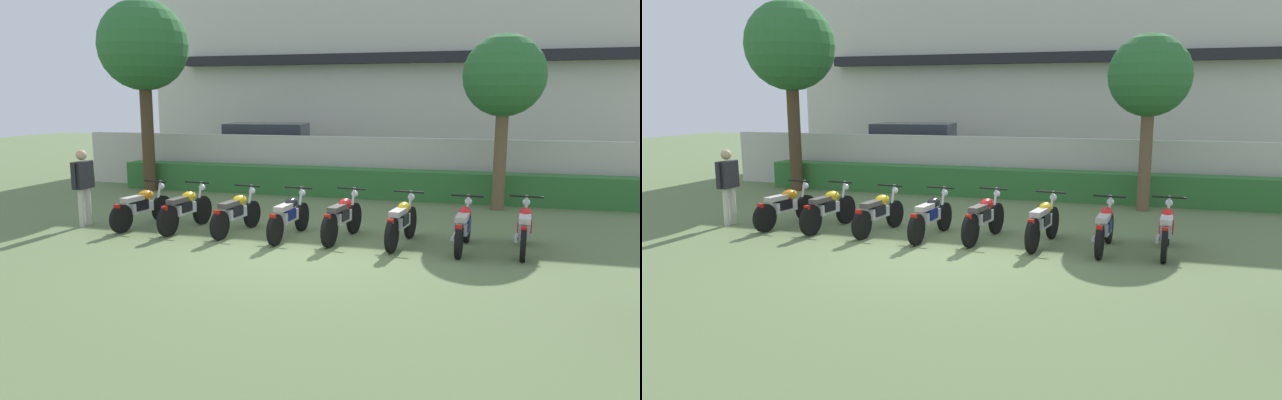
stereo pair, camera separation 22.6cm
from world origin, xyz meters
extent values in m
plane|color=#607547|center=(0.00, 0.00, 0.00)|extent=(60.00, 60.00, 0.00)
cube|color=beige|center=(0.00, 14.67, 3.78)|extent=(19.67, 6.00, 7.56)
cube|color=black|center=(0.00, 11.42, 4.16)|extent=(16.52, 0.50, 0.36)
cube|color=beige|center=(0.00, 6.87, 0.82)|extent=(18.68, 0.30, 1.64)
cube|color=#337033|center=(0.00, 6.17, 0.40)|extent=(14.95, 0.70, 0.80)
cube|color=silver|center=(-3.96, 9.27, 0.74)|extent=(4.68, 2.36, 1.00)
cube|color=#2D333D|center=(-4.16, 9.25, 1.57)|extent=(2.88, 2.00, 0.65)
cylinder|color=black|center=(-2.50, 10.37, 0.34)|extent=(0.70, 0.30, 0.68)
cylinder|color=black|center=(-2.29, 8.53, 0.34)|extent=(0.70, 0.30, 0.68)
cylinder|color=black|center=(-5.63, 10.01, 0.34)|extent=(0.70, 0.30, 0.68)
cylinder|color=black|center=(-5.42, 8.17, 0.34)|extent=(0.70, 0.30, 0.68)
cylinder|color=#4C3823|center=(-6.50, 5.54, 1.67)|extent=(0.36, 0.36, 3.35)
sphere|color=#2D6B33|center=(-6.50, 5.54, 4.26)|extent=(2.60, 2.60, 2.60)
cylinder|color=brown|center=(3.50, 5.25, 1.30)|extent=(0.30, 0.30, 2.60)
sphere|color=#2D6B33|center=(3.50, 5.25, 3.29)|extent=(1.97, 1.97, 1.97)
cylinder|color=black|center=(-3.80, 1.73, 0.29)|extent=(0.18, 0.60, 0.59)
cylinder|color=black|center=(-4.00, 0.49, 0.29)|extent=(0.18, 0.60, 0.59)
cube|color=silver|center=(-3.91, 1.06, 0.44)|extent=(0.29, 0.62, 0.22)
ellipsoid|color=orange|center=(-3.88, 1.23, 0.67)|extent=(0.29, 0.47, 0.22)
cube|color=#B2ADA3|center=(-3.94, 0.83, 0.65)|extent=(0.28, 0.55, 0.10)
cube|color=red|center=(-4.02, 0.39, 0.57)|extent=(0.11, 0.09, 0.08)
cylinder|color=silver|center=(-3.81, 1.64, 0.61)|extent=(0.09, 0.23, 0.65)
cylinder|color=black|center=(-3.83, 1.55, 0.93)|extent=(0.60, 0.13, 0.04)
sphere|color=silver|center=(-3.80, 1.75, 0.79)|extent=(0.14, 0.14, 0.14)
cylinder|color=silver|center=(-4.07, 0.83, 0.31)|extent=(0.16, 0.55, 0.07)
cube|color=black|center=(-3.92, 1.01, 0.49)|extent=(0.29, 0.39, 0.20)
cylinder|color=black|center=(-2.79, 1.72, 0.31)|extent=(0.15, 0.63, 0.63)
cylinder|color=black|center=(-2.92, 0.49, 0.31)|extent=(0.15, 0.63, 0.63)
cube|color=silver|center=(-2.86, 1.06, 0.46)|extent=(0.26, 0.62, 0.22)
ellipsoid|color=yellow|center=(-2.84, 1.22, 0.69)|extent=(0.26, 0.46, 0.22)
cube|color=#4C4742|center=(-2.88, 0.83, 0.67)|extent=(0.25, 0.54, 0.10)
cube|color=red|center=(-2.93, 0.39, 0.59)|extent=(0.11, 0.09, 0.08)
cylinder|color=silver|center=(-2.80, 1.63, 0.63)|extent=(0.07, 0.23, 0.65)
cylinder|color=black|center=(-2.81, 1.54, 0.95)|extent=(0.60, 0.10, 0.04)
sphere|color=silver|center=(-2.79, 1.74, 0.81)|extent=(0.14, 0.14, 0.14)
cylinder|color=silver|center=(-3.00, 0.82, 0.33)|extent=(0.13, 0.55, 0.07)
cube|color=black|center=(-2.86, 1.01, 0.51)|extent=(0.28, 0.38, 0.20)
cylinder|color=black|center=(-1.61, 1.73, 0.29)|extent=(0.17, 0.58, 0.58)
cylinder|color=black|center=(-1.78, 0.50, 0.29)|extent=(0.17, 0.58, 0.58)
cube|color=silver|center=(-1.71, 1.07, 0.44)|extent=(0.28, 0.62, 0.22)
ellipsoid|color=yellow|center=(-1.68, 1.23, 0.67)|extent=(0.28, 0.47, 0.22)
cube|color=#4C4742|center=(-1.74, 0.84, 0.65)|extent=(0.27, 0.54, 0.10)
cube|color=red|center=(-1.80, 0.40, 0.57)|extent=(0.11, 0.09, 0.08)
cylinder|color=silver|center=(-1.63, 1.64, 0.61)|extent=(0.08, 0.23, 0.65)
cylinder|color=black|center=(-1.64, 1.55, 0.93)|extent=(0.60, 0.12, 0.04)
sphere|color=silver|center=(-1.61, 1.75, 0.79)|extent=(0.14, 0.14, 0.14)
cylinder|color=silver|center=(-1.86, 0.83, 0.31)|extent=(0.14, 0.55, 0.07)
cube|color=black|center=(-1.71, 1.02, 0.49)|extent=(0.29, 0.39, 0.20)
cylinder|color=black|center=(-0.48, 1.71, 0.30)|extent=(0.14, 0.60, 0.60)
cylinder|color=black|center=(-0.59, 0.39, 0.30)|extent=(0.14, 0.60, 0.60)
cube|color=silver|center=(-0.54, 1.00, 0.45)|extent=(0.25, 0.61, 0.22)
ellipsoid|color=black|center=(-0.53, 1.17, 0.68)|extent=(0.26, 0.46, 0.22)
cube|color=#B2ADA3|center=(-0.56, 0.77, 0.66)|extent=(0.24, 0.53, 0.10)
cube|color=red|center=(-0.60, 0.29, 0.58)|extent=(0.11, 0.09, 0.08)
cylinder|color=silver|center=(-0.49, 1.62, 0.62)|extent=(0.07, 0.23, 0.65)
cylinder|color=black|center=(-0.50, 1.53, 0.94)|extent=(0.60, 0.08, 0.04)
sphere|color=silver|center=(-0.48, 1.73, 0.80)|extent=(0.14, 0.14, 0.14)
cylinder|color=silver|center=(-0.68, 0.76, 0.32)|extent=(0.11, 0.55, 0.07)
cube|color=navy|center=(-0.54, 0.95, 0.50)|extent=(0.27, 0.38, 0.20)
cylinder|color=black|center=(0.62, 1.78, 0.32)|extent=(0.19, 0.64, 0.63)
cylinder|color=black|center=(0.43, 0.55, 0.32)|extent=(0.19, 0.64, 0.63)
cube|color=silver|center=(0.52, 1.11, 0.47)|extent=(0.29, 0.62, 0.22)
ellipsoid|color=red|center=(0.54, 1.28, 0.70)|extent=(0.29, 0.47, 0.22)
cube|color=#4C4742|center=(0.48, 0.89, 0.68)|extent=(0.28, 0.54, 0.10)
cube|color=red|center=(0.41, 0.45, 0.60)|extent=(0.11, 0.09, 0.08)
cylinder|color=silver|center=(0.61, 1.69, 0.64)|extent=(0.08, 0.23, 0.65)
cylinder|color=black|center=(0.59, 1.60, 0.96)|extent=(0.60, 0.13, 0.04)
sphere|color=silver|center=(0.62, 1.80, 0.82)|extent=(0.14, 0.14, 0.14)
cylinder|color=silver|center=(0.36, 0.89, 0.34)|extent=(0.15, 0.55, 0.07)
cube|color=black|center=(0.51, 1.07, 0.52)|extent=(0.29, 0.39, 0.20)
cylinder|color=black|center=(1.78, 1.70, 0.31)|extent=(0.18, 0.63, 0.63)
cylinder|color=black|center=(1.60, 0.49, 0.31)|extent=(0.18, 0.63, 0.63)
cube|color=silver|center=(1.69, 1.05, 0.46)|extent=(0.28, 0.62, 0.22)
ellipsoid|color=yellow|center=(1.71, 1.21, 0.69)|extent=(0.28, 0.47, 0.22)
cube|color=#B2ADA3|center=(1.65, 0.82, 0.67)|extent=(0.27, 0.54, 0.10)
cube|color=red|center=(1.59, 0.39, 0.59)|extent=(0.11, 0.09, 0.08)
cylinder|color=silver|center=(1.77, 1.61, 0.63)|extent=(0.08, 0.23, 0.65)
cylinder|color=black|center=(1.76, 1.52, 0.95)|extent=(0.60, 0.12, 0.04)
sphere|color=silver|center=(1.78, 1.72, 0.81)|extent=(0.14, 0.14, 0.14)
cylinder|color=silver|center=(1.53, 0.82, 0.33)|extent=(0.15, 0.55, 0.07)
cube|color=black|center=(1.68, 1.00, 0.51)|extent=(0.29, 0.39, 0.20)
cylinder|color=black|center=(2.88, 1.64, 0.29)|extent=(0.14, 0.59, 0.59)
cylinder|color=black|center=(2.78, 0.42, 0.29)|extent=(0.14, 0.59, 0.59)
cube|color=silver|center=(2.83, 0.98, 0.44)|extent=(0.25, 0.61, 0.22)
ellipsoid|color=red|center=(2.84, 1.15, 0.67)|extent=(0.25, 0.46, 0.22)
cube|color=#B2ADA3|center=(2.81, 0.75, 0.65)|extent=(0.24, 0.53, 0.10)
cube|color=red|center=(2.78, 0.32, 0.57)|extent=(0.11, 0.09, 0.08)
cylinder|color=silver|center=(2.87, 1.55, 0.61)|extent=(0.07, 0.23, 0.65)
cylinder|color=black|center=(2.86, 1.46, 0.93)|extent=(0.60, 0.08, 0.04)
sphere|color=silver|center=(2.88, 1.66, 0.79)|extent=(0.14, 0.14, 0.14)
cylinder|color=silver|center=(2.69, 0.74, 0.31)|extent=(0.11, 0.55, 0.07)
cube|color=navy|center=(2.82, 0.93, 0.49)|extent=(0.27, 0.38, 0.20)
cylinder|color=black|center=(3.94, 1.78, 0.31)|extent=(0.14, 0.62, 0.61)
cylinder|color=black|center=(3.84, 0.52, 0.31)|extent=(0.14, 0.62, 0.61)
cube|color=silver|center=(3.89, 1.10, 0.46)|extent=(0.24, 0.61, 0.22)
ellipsoid|color=red|center=(3.90, 1.27, 0.69)|extent=(0.25, 0.46, 0.22)
cube|color=beige|center=(3.87, 0.88, 0.67)|extent=(0.24, 0.53, 0.10)
cube|color=red|center=(3.84, 0.43, 0.59)|extent=(0.11, 0.09, 0.08)
cylinder|color=silver|center=(3.93, 1.70, 0.63)|extent=(0.07, 0.23, 0.65)
cylinder|color=black|center=(3.92, 1.61, 0.95)|extent=(0.60, 0.08, 0.04)
sphere|color=silver|center=(3.94, 1.80, 0.81)|extent=(0.14, 0.14, 0.14)
cylinder|color=silver|center=(3.75, 0.86, 0.33)|extent=(0.11, 0.55, 0.07)
cube|color=#A51414|center=(3.88, 1.06, 0.51)|extent=(0.27, 0.38, 0.20)
cylinder|color=beige|center=(-5.17, 0.98, 0.41)|extent=(0.13, 0.13, 0.82)
cylinder|color=beige|center=(-5.17, 0.76, 0.41)|extent=(0.13, 0.13, 0.82)
cube|color=#232328|center=(-5.17, 0.87, 1.11)|extent=(0.22, 0.48, 0.58)
cylinder|color=#232328|center=(-5.17, 1.16, 1.13)|extent=(0.09, 0.09, 0.55)
cylinder|color=#232328|center=(-5.17, 0.58, 1.13)|extent=(0.09, 0.09, 0.55)
sphere|color=tan|center=(-5.17, 0.87, 1.55)|extent=(0.22, 0.22, 0.22)
camera|label=1|loc=(3.15, -9.60, 2.74)|focal=32.51mm
camera|label=2|loc=(3.37, -9.53, 2.74)|focal=32.51mm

